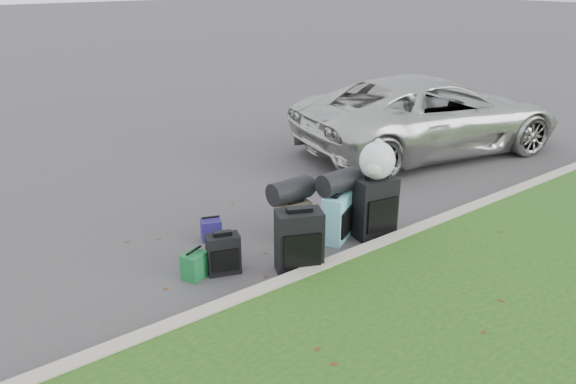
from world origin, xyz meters
TOP-DOWN VIEW (x-y plane):
  - ground at (0.00, 0.00)m, footprint 120.00×120.00m
  - curb at (0.00, -1.00)m, footprint 120.00×0.18m
  - suv at (4.19, 1.40)m, footprint 5.56×3.40m
  - suitcase_small_black at (-1.37, -0.25)m, footprint 0.42×0.32m
  - suitcase_large_black_left at (-0.67, -0.75)m, footprint 0.61×0.50m
  - suitcase_olive at (-0.20, -0.08)m, footprint 0.40×0.27m
  - suitcase_teal at (0.21, -0.41)m, footprint 0.51×0.43m
  - suitcase_large_black_right at (0.69, -0.61)m, footprint 0.58×0.41m
  - tote_green at (-1.69, -0.15)m, footprint 0.33×0.30m
  - tote_navy at (-1.06, 0.58)m, footprint 0.31×0.28m
  - duffel_left at (-0.24, -0.02)m, footprint 0.56×0.31m
  - duffel_right at (0.27, -0.36)m, footprint 0.53×0.31m
  - trash_bag at (0.70, -0.59)m, footprint 0.47×0.47m

SIDE VIEW (x-z plane):
  - ground at x=0.00m, z-range 0.00..0.00m
  - curb at x=0.00m, z-range 0.00..0.15m
  - tote_navy at x=-1.06m, z-range 0.00..0.27m
  - tote_green at x=-1.69m, z-range 0.00..0.30m
  - suitcase_small_black at x=-1.37m, z-range 0.00..0.47m
  - suitcase_olive at x=-0.20m, z-range 0.00..0.52m
  - suitcase_teal at x=0.21m, z-range 0.00..0.62m
  - suitcase_large_black_left at x=-0.67m, z-range 0.00..0.75m
  - suitcase_large_black_right at x=0.69m, z-range 0.00..0.80m
  - duffel_left at x=-0.24m, z-range 0.52..0.82m
  - suv at x=4.19m, z-range 0.00..1.44m
  - duffel_right at x=0.27m, z-range 0.62..0.92m
  - trash_bag at x=0.70m, z-range 0.80..1.26m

